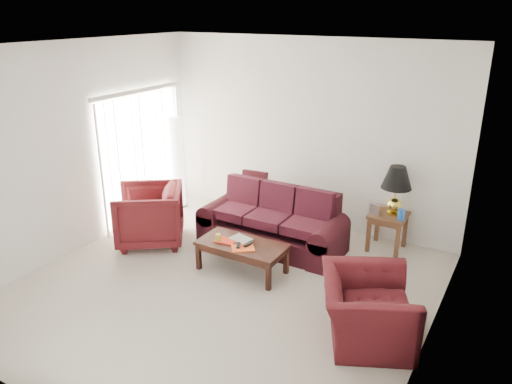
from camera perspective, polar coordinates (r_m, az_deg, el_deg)
floor at (r=6.56m, az=-3.79°, el=-10.90°), size 5.00×5.00×0.00m
blinds at (r=8.47m, az=-12.78°, el=3.97°), size 0.10×2.00×2.16m
sofa at (r=7.42m, az=1.80°, el=-3.15°), size 2.19×1.00×0.88m
throw_pillow at (r=8.13m, az=-0.21°, el=0.97°), size 0.43×0.23×0.43m
end_table at (r=7.65m, az=14.75°, el=-4.40°), size 0.54×0.54×0.57m
table_lamp at (r=7.43m, az=15.68°, el=0.16°), size 0.47×0.47×0.73m
clock at (r=7.46m, az=13.44°, el=-1.92°), size 0.16×0.08×0.15m
blue_canister at (r=7.34m, az=16.26°, el=-2.53°), size 0.11×0.11×0.16m
picture_frame at (r=7.69m, az=14.08°, el=-1.23°), size 0.16×0.18×0.06m
floor_lamp at (r=8.93m, az=-8.96°, el=3.36°), size 0.28×0.28×1.65m
armchair_left at (r=7.72m, az=-12.12°, el=-2.62°), size 1.35×1.34×0.89m
armchair_right at (r=5.64m, az=12.53°, el=-12.90°), size 1.33×1.39×0.71m
coffee_table at (r=6.84m, az=-1.61°, el=-7.47°), size 1.32×0.95×0.42m
magazine_red at (r=6.81m, az=-3.49°, el=-5.57°), size 0.28×0.22×0.02m
magazine_white at (r=6.85m, az=-1.76°, el=-5.38°), size 0.32×0.27×0.02m
magazine_orange at (r=6.60m, az=-1.50°, el=-6.41°), size 0.37×0.35×0.02m
remote_a at (r=6.63m, az=-2.02°, el=-6.10°), size 0.12×0.16×0.02m
remote_b at (r=6.66m, az=-0.91°, el=-5.99°), size 0.06×0.16×0.02m
yellow_glass at (r=6.78m, az=-4.35°, el=-5.26°), size 0.07×0.07×0.11m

